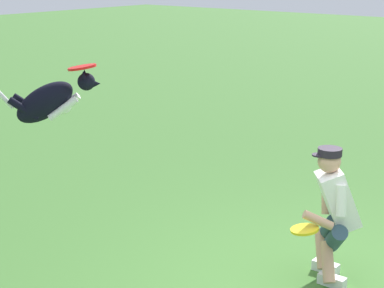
# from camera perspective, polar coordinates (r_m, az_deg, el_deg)

# --- Properties ---
(person) EXTENTS (0.56, 0.71, 1.29)m
(person) POSITION_cam_1_polar(r_m,az_deg,el_deg) (6.09, 12.45, -5.77)
(person) COLOR silver
(person) RESTS_ON ground_plane
(dog) EXTENTS (0.81, 0.74, 0.59)m
(dog) POSITION_cam_1_polar(r_m,az_deg,el_deg) (6.34, -12.57, 3.75)
(dog) COLOR black
(frisbee_flying) EXTENTS (0.37, 0.37, 0.07)m
(frisbee_flying) POSITION_cam_1_polar(r_m,az_deg,el_deg) (6.22, -9.76, 6.75)
(frisbee_flying) COLOR red
(frisbee_held) EXTENTS (0.28, 0.28, 0.07)m
(frisbee_held) POSITION_cam_1_polar(r_m,az_deg,el_deg) (5.84, 9.99, -7.49)
(frisbee_held) COLOR yellow
(frisbee_held) RESTS_ON person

